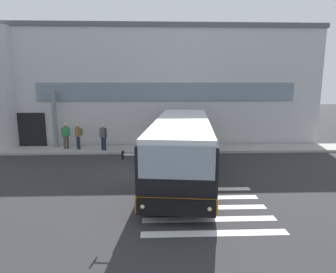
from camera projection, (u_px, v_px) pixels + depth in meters
ground_plane at (151, 173)px, 14.42m from camera, size 80.00×90.00×0.02m
bay_paint_stripes at (205, 208)px, 10.36m from camera, size 4.40×3.96×0.01m
terminal_building at (145, 86)px, 25.08m from camera, size 25.23×13.80×8.31m
boarding_curb at (153, 149)px, 19.12m from camera, size 27.43×2.00×0.15m
entry_support_column at (55, 119)px, 19.11m from camera, size 0.28×0.28×3.77m
bus_main_foreground at (182, 147)px, 13.93m from camera, size 4.23×10.83×2.70m
passenger_near_column at (66, 135)px, 18.83m from camera, size 0.49×0.40×1.68m
passenger_by_doorway at (78, 134)px, 18.67m from camera, size 0.50×0.52×1.68m
passenger_at_curb_edge at (103, 136)px, 18.37m from camera, size 0.53×0.38×1.68m
safety_bollard_yellow at (190, 147)px, 17.96m from camera, size 0.18×0.18×0.90m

